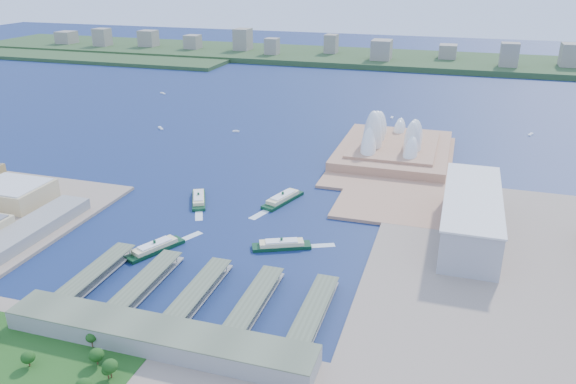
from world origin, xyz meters
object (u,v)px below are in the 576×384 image
(opera_house, at_px, (395,131))
(ferry_a, at_px, (199,197))
(toaster_building, at_px, (471,215))
(ferry_b, at_px, (283,197))
(ferry_d, at_px, (282,243))
(ferry_c, at_px, (155,246))

(opera_house, distance_m, ferry_a, 260.78)
(toaster_building, relative_size, ferry_b, 2.85)
(ferry_d, bearing_deg, ferry_a, 33.65)
(opera_house, xyz_separation_m, ferry_d, (-58.08, -267.17, -27.39))
(ferry_c, height_order, ferry_d, ferry_c)
(opera_house, bearing_deg, ferry_a, -129.97)
(ferry_a, bearing_deg, opera_house, 24.28)
(toaster_building, height_order, ferry_c, toaster_building)
(ferry_a, height_order, ferry_c, ferry_c)
(toaster_building, distance_m, ferry_c, 267.11)
(ferry_c, relative_size, ferry_d, 1.05)
(toaster_building, relative_size, ferry_c, 3.02)
(toaster_building, bearing_deg, ferry_d, -155.60)
(ferry_b, relative_size, ferry_c, 1.06)
(opera_house, distance_m, ferry_c, 342.08)
(opera_house, height_order, ferry_a, opera_house)
(toaster_building, distance_m, ferry_d, 163.37)
(opera_house, xyz_separation_m, ferry_c, (-155.82, -303.32, -27.14))
(ferry_c, bearing_deg, toaster_building, -131.34)
(opera_house, relative_size, ferry_b, 3.30)
(ferry_a, bearing_deg, ferry_c, -109.85)
(ferry_a, relative_size, ferry_c, 0.95)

